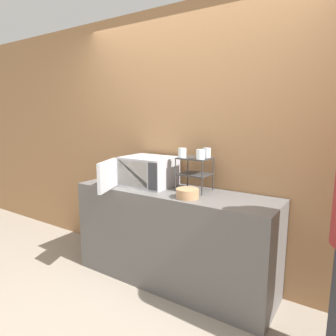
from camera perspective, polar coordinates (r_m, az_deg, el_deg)
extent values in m
plane|color=gray|center=(2.89, -2.44, -23.03)|extent=(12.00, 12.00, 0.00)
cube|color=#9E7047|center=(2.94, 4.24, 4.60)|extent=(8.00, 0.06, 2.60)
cube|color=#595654|center=(2.88, 0.83, -12.98)|extent=(1.92, 0.56, 0.90)
cube|color=#ADADB2|center=(2.92, -3.67, -0.59)|extent=(0.48, 0.38, 0.28)
cube|color=#B7B2A8|center=(2.80, -6.85, -1.07)|extent=(0.35, 0.01, 0.24)
cube|color=#333338|center=(2.65, -2.96, -1.65)|extent=(0.10, 0.01, 0.25)
cube|color=#ADADB2|center=(2.76, -11.44, -1.37)|extent=(0.17, 0.36, 0.27)
cylinder|color=#333333|center=(2.68, 1.42, -1.27)|extent=(0.01, 0.01, 0.30)
cylinder|color=#333333|center=(2.55, 6.50, -1.90)|extent=(0.01, 0.01, 0.30)
cylinder|color=#333333|center=(2.87, 3.77, -0.54)|extent=(0.01, 0.01, 0.30)
cylinder|color=#333333|center=(2.75, 8.61, -1.09)|extent=(0.01, 0.01, 0.30)
cube|color=#333333|center=(2.71, 5.06, -1.18)|extent=(0.27, 0.22, 0.01)
cube|color=#333333|center=(2.68, 5.10, 1.88)|extent=(0.27, 0.22, 0.01)
cylinder|color=silver|center=(2.67, 2.73, 2.92)|extent=(0.07, 0.07, 0.09)
cylinder|color=silver|center=(2.69, 7.39, 2.92)|extent=(0.07, 0.07, 0.09)
cylinder|color=silver|center=(2.57, 6.22, 2.61)|extent=(0.07, 0.07, 0.09)
cylinder|color=#AD7F56|center=(2.50, 3.73, -5.63)|extent=(0.10, 0.10, 0.01)
cylinder|color=#AD7F56|center=(2.49, 3.74, -4.85)|extent=(0.19, 0.19, 0.08)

